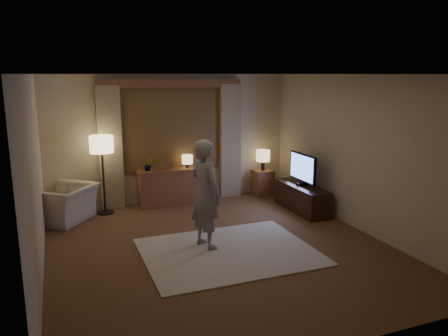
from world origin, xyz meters
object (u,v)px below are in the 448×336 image
tv_stand (302,198)px  armchair (65,204)px  sideboard (169,188)px  person (206,194)px  side_table (263,183)px

tv_stand → armchair: bearing=167.1°
sideboard → person: bearing=-90.8°
sideboard → armchair: 2.03m
side_table → armchair: bearing=-175.9°
armchair → person: person is taller
side_table → tv_stand: size_ratio=0.40×
armchair → tv_stand: armchair is taller
sideboard → tv_stand: sideboard is taller
tv_stand → sideboard: bearing=150.0°
tv_stand → person: person is taller
armchair → side_table: bearing=131.5°
sideboard → armchair: bearing=-170.2°
tv_stand → person: bearing=-155.2°
side_table → person: size_ratio=0.34×
side_table → sideboard: bearing=178.6°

